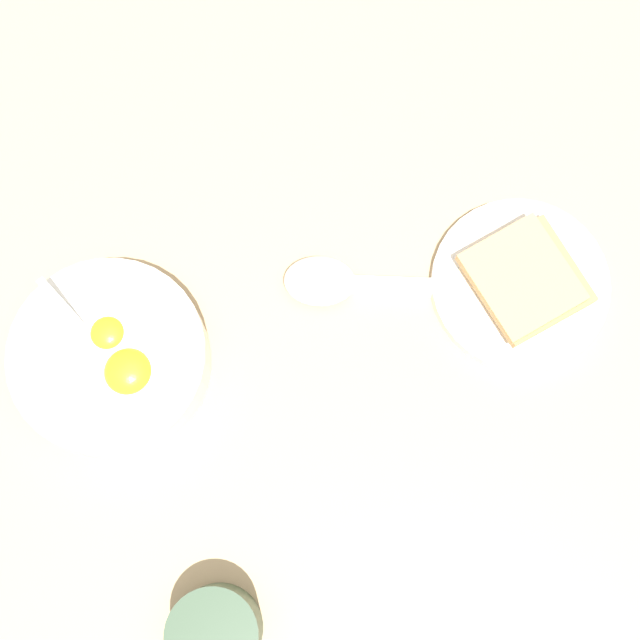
# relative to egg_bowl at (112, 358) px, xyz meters

# --- Properties ---
(ground_plane) EXTENTS (3.00, 3.00, 0.00)m
(ground_plane) POSITION_rel_egg_bowl_xyz_m (-0.22, -0.14, -0.03)
(ground_plane) COLOR tan
(egg_bowl) EXTENTS (0.18, 0.18, 0.08)m
(egg_bowl) POSITION_rel_egg_bowl_xyz_m (0.00, 0.00, 0.00)
(egg_bowl) COLOR white
(egg_bowl) RESTS_ON ground_plane
(toast_plate) EXTENTS (0.17, 0.17, 0.02)m
(toast_plate) POSITION_rel_egg_bowl_xyz_m (-0.19, -0.34, -0.02)
(toast_plate) COLOR white
(toast_plate) RESTS_ON ground_plane
(toast_sandwich) EXTENTS (0.12, 0.11, 0.02)m
(toast_sandwich) POSITION_rel_egg_bowl_xyz_m (-0.19, -0.34, 0.00)
(toast_sandwich) COLOR tan
(toast_sandwich) RESTS_ON toast_plate
(soup_spoon) EXTENTS (0.13, 0.13, 0.03)m
(soup_spoon) POSITION_rel_egg_bowl_xyz_m (-0.07, -0.20, -0.01)
(soup_spoon) COLOR white
(soup_spoon) RESTS_ON ground_plane
(drinking_cup) EXTENTS (0.08, 0.08, 0.06)m
(drinking_cup) POSITION_rel_egg_bowl_xyz_m (-0.25, 0.08, 0.01)
(drinking_cup) COLOR #334733
(drinking_cup) RESTS_ON ground_plane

